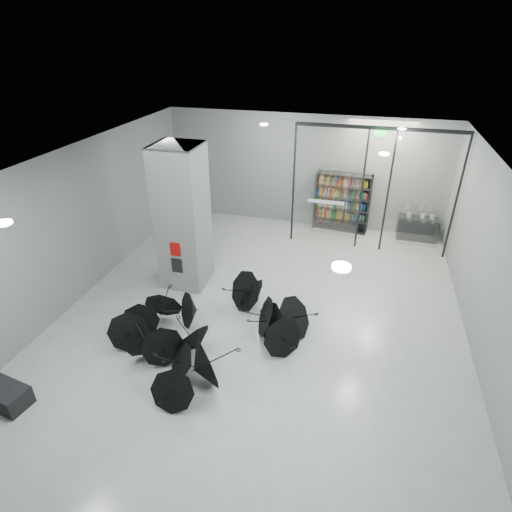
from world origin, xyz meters
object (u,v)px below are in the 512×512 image
(column, at_px, (183,218))
(umbrella_cluster, at_px, (214,333))
(shop_counter, at_px, (417,228))
(bookshelf, at_px, (342,202))
(bench, at_px, (0,393))

(column, height_order, umbrella_cluster, column)
(shop_counter, distance_m, umbrella_cluster, 8.62)
(column, xyz_separation_m, shop_counter, (6.63, 4.65, -1.60))
(column, bearing_deg, bookshelf, 50.11)
(shop_counter, bearing_deg, bench, -128.99)
(bench, bearing_deg, column, 80.02)
(bookshelf, relative_size, umbrella_cluster, 0.44)
(column, relative_size, umbrella_cluster, 0.84)
(column, relative_size, shop_counter, 3.01)
(column, xyz_separation_m, bookshelf, (3.97, 4.75, -0.94))
(column, height_order, shop_counter, column)
(column, xyz_separation_m, umbrella_cluster, (1.70, -2.43, -1.69))
(shop_counter, height_order, umbrella_cluster, umbrella_cluster)
(column, xyz_separation_m, bench, (-1.79, -5.15, -1.80))
(column, bearing_deg, bench, -109.19)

